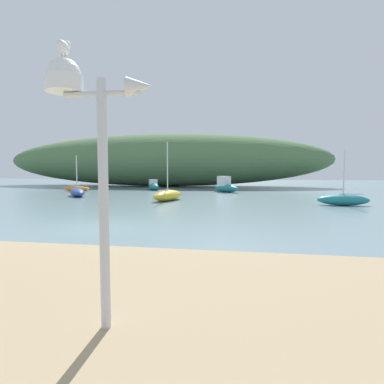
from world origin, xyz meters
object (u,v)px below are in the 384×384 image
(sailboat_far_left, at_px, (77,192))
(sailboat_west_reach, at_px, (343,200))
(mast_structure, at_px, (83,113))
(seagull_on_radar, at_px, (64,47))
(sailboat_near_shore, at_px, (77,189))
(motorboat_far_right, at_px, (225,186))
(motorboat_by_sandbar, at_px, (154,186))
(sailboat_off_point, at_px, (168,195))

(sailboat_far_left, distance_m, sailboat_west_reach, 19.83)
(mast_structure, relative_size, sailboat_west_reach, 0.96)
(mast_structure, xyz_separation_m, sailboat_west_reach, (7.88, 16.49, -2.49))
(mast_structure, distance_m, sailboat_west_reach, 18.44)
(seagull_on_radar, bearing_deg, sailboat_near_shore, 120.04)
(seagull_on_radar, xyz_separation_m, sailboat_far_left, (-11.43, 19.85, -3.29))
(motorboat_far_right, relative_size, motorboat_by_sandbar, 1.08)
(seagull_on_radar, height_order, motorboat_by_sandbar, seagull_on_radar)
(mast_structure, relative_size, sailboat_near_shore, 1.04)
(sailboat_west_reach, bearing_deg, sailboat_far_left, 170.19)
(sailboat_off_point, distance_m, sailboat_near_shore, 13.40)
(sailboat_far_left, relative_size, sailboat_off_point, 0.84)
(sailboat_off_point, bearing_deg, seagull_on_radar, -79.73)
(motorboat_far_right, bearing_deg, mast_structure, -90.19)
(sailboat_far_left, relative_size, sailboat_west_reach, 1.01)
(motorboat_far_right, xyz_separation_m, sailboat_near_shore, (-14.71, -1.99, -0.26))
(mast_structure, distance_m, sailboat_off_point, 18.06)
(mast_structure, height_order, sailboat_west_reach, mast_structure)
(sailboat_west_reach, relative_size, sailboat_near_shore, 1.08)
(motorboat_far_right, height_order, sailboat_near_shore, sailboat_near_shore)
(seagull_on_radar, distance_m, sailboat_off_point, 18.13)
(mast_structure, bearing_deg, sailboat_near_shore, 120.42)
(mast_structure, xyz_separation_m, sailboat_near_shore, (-14.62, 24.91, -2.54))
(motorboat_far_right, height_order, sailboat_west_reach, sailboat_west_reach)
(sailboat_far_left, bearing_deg, motorboat_by_sandbar, 66.67)
(sailboat_far_left, relative_size, motorboat_by_sandbar, 1.12)
(mast_structure, relative_size, motorboat_far_right, 0.99)
(mast_structure, bearing_deg, seagull_on_radar, 175.61)
(seagull_on_radar, distance_m, sailboat_near_shore, 28.94)
(mast_structure, distance_m, motorboat_far_right, 26.99)
(mast_structure, bearing_deg, sailboat_west_reach, 64.46)
(motorboat_by_sandbar, bearing_deg, sailboat_west_reach, -38.06)
(mast_structure, relative_size, seagull_on_radar, 9.10)
(mast_structure, bearing_deg, motorboat_by_sandbar, 105.20)
(seagull_on_radar, bearing_deg, sailboat_far_left, 119.94)
(sailboat_west_reach, bearing_deg, sailboat_near_shore, 159.49)
(sailboat_near_shore, bearing_deg, mast_structure, -59.58)
(motorboat_far_right, relative_size, sailboat_west_reach, 0.97)
(seagull_on_radar, xyz_separation_m, sailboat_near_shore, (-14.39, 24.89, -3.33))
(seagull_on_radar, relative_size, sailboat_far_left, 0.10)
(seagull_on_radar, height_order, sailboat_near_shore, seagull_on_radar)
(sailboat_far_left, bearing_deg, sailboat_off_point, -15.59)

